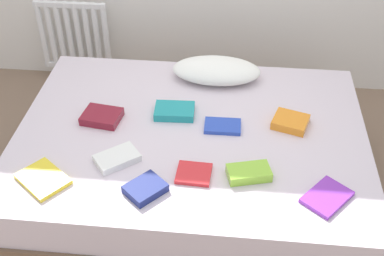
{
  "coord_description": "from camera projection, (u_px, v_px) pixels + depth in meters",
  "views": [
    {
      "loc": [
        0.22,
        -2.17,
        2.26
      ],
      "look_at": [
        0.0,
        0.05,
        0.48
      ],
      "focal_mm": 46.78,
      "sensor_mm": 36.0,
      "label": 1
    }
  ],
  "objects": [
    {
      "name": "ground_plane",
      "position": [
        191.0,
        193.0,
        3.12
      ],
      "size": [
        8.0,
        8.0,
        0.0
      ],
      "primitive_type": "plane",
      "color": "#7F6651"
    },
    {
      "name": "textbook_blue",
      "position": [
        223.0,
        126.0,
        2.82
      ],
      "size": [
        0.21,
        0.14,
        0.02
      ],
      "primitive_type": "cube",
      "rotation": [
        0.0,
        0.0,
        0.01
      ],
      "color": "#2847B7",
      "rests_on": "bed"
    },
    {
      "name": "textbook_lime",
      "position": [
        249.0,
        173.0,
        2.5
      ],
      "size": [
        0.24,
        0.17,
        0.05
      ],
      "primitive_type": "cube",
      "rotation": [
        0.0,
        0.0,
        0.26
      ],
      "color": "#8CC638",
      "rests_on": "bed"
    },
    {
      "name": "textbook_red",
      "position": [
        194.0,
        174.0,
        2.52
      ],
      "size": [
        0.18,
        0.16,
        0.02
      ],
      "primitive_type": "cube",
      "rotation": [
        0.0,
        0.0,
        -0.04
      ],
      "color": "red",
      "rests_on": "bed"
    },
    {
      "name": "textbook_navy",
      "position": [
        145.0,
        189.0,
        2.42
      ],
      "size": [
        0.23,
        0.23,
        0.04
      ],
      "primitive_type": "cube",
      "rotation": [
        0.0,
        0.0,
        0.83
      ],
      "color": "navy",
      "rests_on": "bed"
    },
    {
      "name": "textbook_teal",
      "position": [
        175.0,
        111.0,
        2.91
      ],
      "size": [
        0.24,
        0.17,
        0.05
      ],
      "primitive_type": "cube",
      "rotation": [
        0.0,
        0.0,
        0.04
      ],
      "color": "teal",
      "rests_on": "bed"
    },
    {
      "name": "textbook_white",
      "position": [
        117.0,
        158.0,
        2.59
      ],
      "size": [
        0.26,
        0.25,
        0.04
      ],
      "primitive_type": "cube",
      "rotation": [
        0.0,
        0.0,
        0.67
      ],
      "color": "white",
      "rests_on": "bed"
    },
    {
      "name": "textbook_yellow",
      "position": [
        43.0,
        179.0,
        2.48
      ],
      "size": [
        0.31,
        0.3,
        0.02
      ],
      "primitive_type": "cube",
      "rotation": [
        0.0,
        0.0,
        -0.67
      ],
      "color": "yellow",
      "rests_on": "bed"
    },
    {
      "name": "textbook_purple",
      "position": [
        327.0,
        197.0,
        2.39
      ],
      "size": [
        0.27,
        0.28,
        0.02
      ],
      "primitive_type": "cube",
      "rotation": [
        0.0,
        0.0,
        0.88
      ],
      "color": "purple",
      "rests_on": "bed"
    },
    {
      "name": "radiator",
      "position": [
        74.0,
        36.0,
        3.88
      ],
      "size": [
        0.55,
        0.04,
        0.56
      ],
      "color": "white",
      "rests_on": "ground"
    },
    {
      "name": "pillow",
      "position": [
        216.0,
        70.0,
        3.18
      ],
      "size": [
        0.56,
        0.3,
        0.13
      ],
      "primitive_type": "ellipsoid",
      "color": "white",
      "rests_on": "bed"
    },
    {
      "name": "textbook_orange",
      "position": [
        290.0,
        122.0,
        2.83
      ],
      "size": [
        0.23,
        0.21,
        0.05
      ],
      "primitive_type": "cube",
      "rotation": [
        0.0,
        0.0,
        -0.31
      ],
      "color": "orange",
      "rests_on": "bed"
    },
    {
      "name": "textbook_maroon",
      "position": [
        102.0,
        117.0,
        2.87
      ],
      "size": [
        0.23,
        0.2,
        0.05
      ],
      "primitive_type": "cube",
      "rotation": [
        0.0,
        0.0,
        -0.15
      ],
      "color": "maroon",
      "rests_on": "bed"
    },
    {
      "name": "bed",
      "position": [
        191.0,
        164.0,
        2.96
      ],
      "size": [
        2.0,
        1.5,
        0.5
      ],
      "color": "brown",
      "rests_on": "ground"
    }
  ]
}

